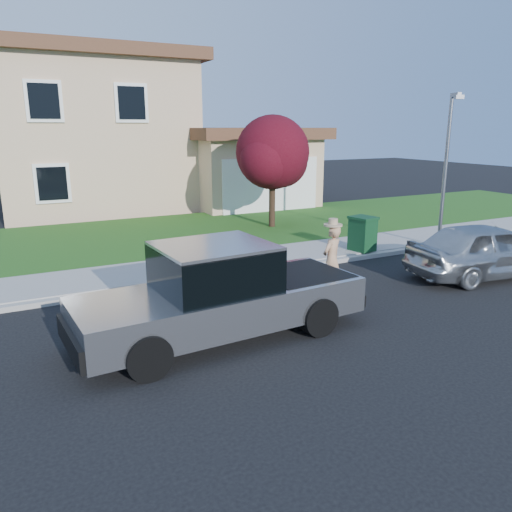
{
  "coord_description": "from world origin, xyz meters",
  "views": [
    {
      "loc": [
        -3.98,
        -8.05,
        3.68
      ],
      "look_at": [
        0.38,
        0.47,
        1.2
      ],
      "focal_mm": 35.0,
      "sensor_mm": 36.0,
      "label": 1
    }
  ],
  "objects_px": {
    "sedan": "(487,250)",
    "street_lamp": "(447,164)",
    "pickup_truck": "(221,295)",
    "ornamental_tree": "(273,156)",
    "trash_bin": "(363,233)",
    "woman": "(332,258)"
  },
  "relations": [
    {
      "from": "sedan",
      "to": "street_lamp",
      "type": "distance_m",
      "value": 3.35
    },
    {
      "from": "pickup_truck",
      "to": "street_lamp",
      "type": "bearing_deg",
      "value": 15.27
    },
    {
      "from": "pickup_truck",
      "to": "ornamental_tree",
      "type": "xyz_separation_m",
      "value": [
        5.63,
        8.24,
        1.86
      ]
    },
    {
      "from": "pickup_truck",
      "to": "street_lamp",
      "type": "xyz_separation_m",
      "value": [
        8.51,
        2.93,
        1.82
      ]
    },
    {
      "from": "sedan",
      "to": "trash_bin",
      "type": "bearing_deg",
      "value": 31.32
    },
    {
      "from": "trash_bin",
      "to": "street_lamp",
      "type": "distance_m",
      "value": 3.21
    },
    {
      "from": "woman",
      "to": "trash_bin",
      "type": "bearing_deg",
      "value": -162.88
    },
    {
      "from": "ornamental_tree",
      "to": "trash_bin",
      "type": "distance_m",
      "value": 5.09
    },
    {
      "from": "trash_bin",
      "to": "ornamental_tree",
      "type": "bearing_deg",
      "value": 84.32
    },
    {
      "from": "woman",
      "to": "sedan",
      "type": "xyz_separation_m",
      "value": [
        4.18,
        -0.78,
        -0.11
      ]
    },
    {
      "from": "pickup_truck",
      "to": "sedan",
      "type": "distance_m",
      "value": 7.44
    },
    {
      "from": "woman",
      "to": "ornamental_tree",
      "type": "relative_size",
      "value": 0.43
    },
    {
      "from": "pickup_truck",
      "to": "woman",
      "type": "relative_size",
      "value": 3.15
    },
    {
      "from": "woman",
      "to": "ornamental_tree",
      "type": "bearing_deg",
      "value": -131.92
    },
    {
      "from": "sedan",
      "to": "street_lamp",
      "type": "bearing_deg",
      "value": -15.34
    },
    {
      "from": "ornamental_tree",
      "to": "street_lamp",
      "type": "distance_m",
      "value": 6.04
    },
    {
      "from": "trash_bin",
      "to": "pickup_truck",
      "type": "bearing_deg",
      "value": -160.27
    },
    {
      "from": "pickup_truck",
      "to": "sedan",
      "type": "bearing_deg",
      "value": -0.57
    },
    {
      "from": "pickup_truck",
      "to": "sedan",
      "type": "height_order",
      "value": "pickup_truck"
    },
    {
      "from": "ornamental_tree",
      "to": "trash_bin",
      "type": "height_order",
      "value": "ornamental_tree"
    },
    {
      "from": "trash_bin",
      "to": "street_lamp",
      "type": "relative_size",
      "value": 0.22
    },
    {
      "from": "woman",
      "to": "street_lamp",
      "type": "relative_size",
      "value": 0.37
    }
  ]
}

